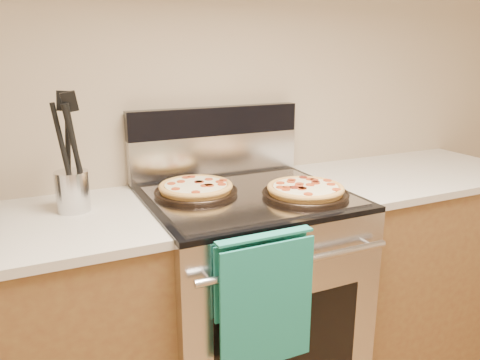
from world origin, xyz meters
name	(u,v)px	position (x,y,z in m)	size (l,w,h in m)	color
wall_back	(211,75)	(0.00, 2.00, 1.35)	(4.00, 4.00, 0.00)	tan
range_body	(246,304)	(0.00, 1.65, 0.45)	(0.76, 0.68, 0.90)	#B7B7BC
oven_window	(288,350)	(0.00, 1.31, 0.45)	(0.56, 0.01, 0.40)	black
cooktop	(247,197)	(0.00, 1.65, 0.91)	(0.76, 0.68, 0.02)	black
backsplash_lower	(216,155)	(0.00, 1.96, 1.01)	(0.76, 0.06, 0.18)	silver
backsplash_upper	(215,121)	(0.00, 1.96, 1.16)	(0.76, 0.06, 0.12)	black
oven_handle	(298,262)	(0.00, 1.27, 0.80)	(0.03, 0.03, 0.70)	silver
dish_towel	(264,298)	(-0.12, 1.27, 0.70)	(0.32, 0.05, 0.42)	teal
foil_sheet	(250,196)	(0.00, 1.62, 0.92)	(0.70, 0.55, 0.01)	gray
cabinet_left	(9,360)	(-0.88, 1.68, 0.44)	(1.00, 0.62, 0.88)	brown
cabinet_right	(404,263)	(0.88, 1.68, 0.44)	(1.00, 0.62, 0.88)	brown
countertop_right	(413,174)	(0.88, 1.68, 0.90)	(1.02, 0.64, 0.03)	beige
pepperoni_pizza_back	(196,189)	(-0.18, 1.72, 0.95)	(0.31, 0.31, 0.04)	#B17636
pepperoni_pizza_front	(305,191)	(0.18, 1.52, 0.95)	(0.32, 0.32, 0.04)	#B17636
utensil_crock	(73,191)	(-0.62, 1.76, 0.98)	(0.11, 0.11, 0.14)	silver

